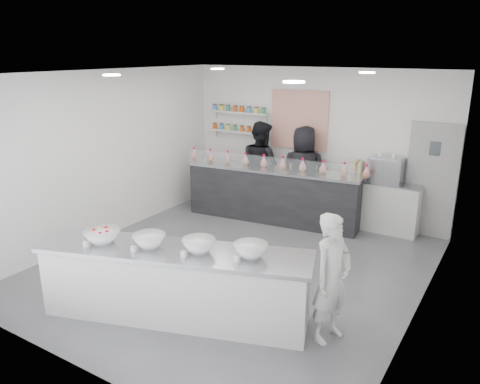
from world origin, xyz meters
name	(u,v)px	position (x,y,z in m)	size (l,w,h in m)	color
floor	(235,266)	(0.00, 0.00, 0.00)	(6.00, 6.00, 0.00)	#515156
ceiling	(235,73)	(0.00, 0.00, 3.00)	(6.00, 6.00, 0.00)	white
back_wall	(315,143)	(0.00, 3.00, 1.50)	(5.50, 5.50, 0.00)	white
left_wall	(107,155)	(-2.75, 0.00, 1.50)	(6.00, 6.00, 0.00)	white
right_wall	(427,207)	(2.75, 0.00, 1.50)	(6.00, 6.00, 0.00)	white
back_door	(431,181)	(2.30, 2.97, 1.05)	(0.88, 0.04, 2.10)	#959592
pattern_panel	(299,120)	(-0.35, 2.98, 1.95)	(1.25, 0.03, 1.20)	#D94A2F
jar_shelf_lower	(239,132)	(-1.75, 2.90, 1.60)	(1.45, 0.22, 0.04)	silver
jar_shelf_upper	(239,112)	(-1.75, 2.90, 2.02)	(1.45, 0.22, 0.04)	silver
preserve_jars	(238,119)	(-1.75, 2.88, 1.88)	(1.45, 0.10, 0.56)	#E94E09
downlight_0	(112,75)	(-1.40, -1.00, 2.98)	(0.24, 0.24, 0.02)	white
downlight_1	(294,82)	(1.40, -1.00, 2.98)	(0.24, 0.24, 0.02)	white
downlight_2	(218,69)	(-1.40, 1.60, 2.98)	(0.24, 0.24, 0.02)	white
downlight_3	(367,73)	(1.40, 1.60, 2.98)	(0.24, 0.24, 0.02)	white
prep_counter	(175,284)	(0.14, -1.64, 0.47)	(3.46, 0.79, 0.94)	silver
back_bar	(273,195)	(-0.51, 2.18, 0.54)	(3.51, 0.64, 1.09)	black
sneeze_guard	(267,164)	(-0.47, 1.88, 1.23)	(3.46, 0.01, 0.30)	white
espresso_ledge	(384,207)	(1.55, 2.78, 0.48)	(1.30, 0.41, 0.96)	silver
espresso_machine	(386,170)	(1.53, 2.78, 1.19)	(0.61, 0.42, 0.46)	#93969E
cup_stacks	(358,170)	(1.00, 2.78, 1.13)	(0.25, 0.24, 0.34)	#D0C882
prep_bowls	(174,243)	(0.14, -1.64, 1.03)	(2.37, 0.52, 0.17)	white
label_cards	(135,258)	(-0.03, -2.14, 0.98)	(2.01, 0.04, 0.07)	white
cookie_bags	(273,162)	(-0.51, 2.18, 1.22)	(3.74, 0.14, 0.26)	pink
woman_prep	(332,278)	(1.99, -1.04, 0.79)	(0.57, 0.38, 1.57)	silver
staff_left	(261,167)	(-1.02, 2.60, 0.96)	(0.93, 0.73, 1.92)	black
staff_right	(303,173)	(-0.04, 2.60, 0.95)	(0.93, 0.61, 1.91)	black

